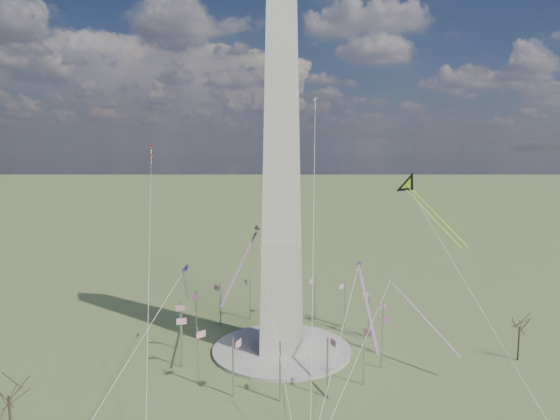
{
  "coord_description": "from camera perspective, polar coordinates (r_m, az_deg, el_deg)",
  "views": [
    {
      "loc": [
        1.61,
        -124.23,
        52.39
      ],
      "look_at": [
        -0.42,
        0.0,
        36.98
      ],
      "focal_mm": 32.0,
      "sensor_mm": 36.0,
      "label": 1
    }
  ],
  "objects": [
    {
      "name": "ground",
      "position": [
        134.83,
        0.19,
        -15.79
      ],
      "size": [
        2000.0,
        2000.0,
        0.0
      ],
      "primitive_type": "plane",
      "color": "#455F2F",
      "rests_on": "ground"
    },
    {
      "name": "plaza",
      "position": [
        134.68,
        0.19,
        -15.64
      ],
      "size": [
        36.0,
        36.0,
        0.8
      ],
      "primitive_type": "cylinder",
      "color": "#A09E93",
      "rests_on": "ground"
    },
    {
      "name": "washington_monument",
      "position": [
        124.32,
        0.2,
        5.03
      ],
      "size": [
        15.56,
        15.56,
        100.0
      ],
      "color": "#BBB69C",
      "rests_on": "plaza"
    },
    {
      "name": "flagpole_ring",
      "position": [
        132.18,
        0.19,
        -12.89
      ],
      "size": [
        54.4,
        54.4,
        13.0
      ],
      "color": "#B6B9BD",
      "rests_on": "ground"
    },
    {
      "name": "tree_near",
      "position": [
        139.4,
        25.72,
        -11.71
      ],
      "size": [
        7.35,
        7.35,
        12.87
      ],
      "color": "#423028",
      "rests_on": "ground"
    },
    {
      "name": "tree_far",
      "position": [
        105.01,
        -28.62,
        -17.86
      ],
      "size": [
        7.73,
        7.73,
        13.52
      ],
      "color": "#423028",
      "rests_on": "ground"
    },
    {
      "name": "kite_delta_black",
      "position": [
        138.3,
        14.69,
        2.43
      ],
      "size": [
        15.92,
        20.35,
        17.57
      ],
      "rotation": [
        0.0,
        0.0,
        3.73
      ],
      "color": "black",
      "rests_on": "ground"
    },
    {
      "name": "kite_diamond_purple",
      "position": [
        130.73,
        -10.81,
        -7.12
      ],
      "size": [
        2.11,
        3.14,
        9.57
      ],
      "rotation": [
        0.0,
        0.0,
        2.99
      ],
      "color": "#401A79",
      "rests_on": "ground"
    },
    {
      "name": "kite_streamer_left",
      "position": [
        112.16,
        9.71,
        -9.39
      ],
      "size": [
        2.46,
        21.08,
        14.46
      ],
      "rotation": [
        0.0,
        0.0,
        3.2
      ],
      "color": "#FF3E28",
      "rests_on": "ground"
    },
    {
      "name": "kite_streamer_mid",
      "position": [
        120.67,
        -3.95,
        -5.01
      ],
      "size": [
        7.99,
        21.4,
        15.16
      ],
      "rotation": [
        0.0,
        0.0,
        2.83
      ],
      "color": "#FF3E28",
      "rests_on": "ground"
    },
    {
      "name": "kite_streamer_right",
      "position": [
        128.45,
        15.02,
        -10.46
      ],
      "size": [
        13.93,
        17.59,
        14.57
      ],
      "rotation": [
        0.0,
        0.0,
        3.8
      ],
      "color": "#FF3E28",
      "rests_on": "ground"
    },
    {
      "name": "kite_small_red",
      "position": [
        168.12,
        -14.49,
        6.93
      ],
      "size": [
        1.65,
        1.62,
        4.73
      ],
      "rotation": [
        0.0,
        0.0,
        3.09
      ],
      "color": "red",
      "rests_on": "ground"
    },
    {
      "name": "kite_small_white",
      "position": [
        166.43,
        4.05,
        12.38
      ],
      "size": [
        1.5,
        1.5,
        4.33
      ],
      "rotation": [
        0.0,
        0.0,
        3.08
      ],
      "color": "silver",
      "rests_on": "ground"
    }
  ]
}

